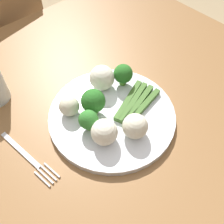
% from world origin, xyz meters
% --- Properties ---
extents(dining_table, '(1.13, 1.08, 0.76)m').
position_xyz_m(dining_table, '(0.00, 0.00, 0.65)').
color(dining_table, olive).
rests_on(dining_table, ground_plane).
extents(chair, '(0.48, 0.48, 0.87)m').
position_xyz_m(chair, '(-0.02, -0.68, 0.50)').
color(chair, '#9E754C').
rests_on(chair, ground_plane).
extents(plate, '(0.28, 0.28, 0.01)m').
position_xyz_m(plate, '(-0.07, -0.06, 0.77)').
color(plate, white).
rests_on(plate, dining_table).
extents(asparagus_bundle, '(0.13, 0.08, 0.01)m').
position_xyz_m(asparagus_bundle, '(-0.12, -0.04, 0.78)').
color(asparagus_bundle, '#3D6626').
rests_on(asparagus_bundle, plate).
extents(broccoli_front_left, '(0.05, 0.05, 0.06)m').
position_xyz_m(broccoli_front_left, '(-0.04, -0.09, 0.81)').
color(broccoli_front_left, '#568E33').
rests_on(broccoli_front_left, plate).
extents(broccoli_outer_edge, '(0.04, 0.04, 0.05)m').
position_xyz_m(broccoli_outer_edge, '(-0.01, -0.06, 0.80)').
color(broccoli_outer_edge, '#609E3D').
rests_on(broccoli_outer_edge, plate).
extents(broccoli_right, '(0.05, 0.05, 0.06)m').
position_xyz_m(broccoli_right, '(-0.15, -0.11, 0.80)').
color(broccoli_right, '#568E33').
rests_on(broccoli_right, plate).
extents(cauliflower_mid, '(0.05, 0.05, 0.05)m').
position_xyz_m(cauliflower_mid, '(-0.01, -0.02, 0.80)').
color(cauliflower_mid, white).
rests_on(cauliflower_mid, plate).
extents(cauliflower_back_right, '(0.06, 0.06, 0.06)m').
position_xyz_m(cauliflower_back_right, '(-0.10, -0.13, 0.80)').
color(cauliflower_back_right, white).
rests_on(cauliflower_back_right, plate).
extents(cauliflower_front, '(0.04, 0.04, 0.04)m').
position_xyz_m(cauliflower_front, '(-0.00, -0.12, 0.79)').
color(cauliflower_front, beige).
rests_on(cauliflower_front, plate).
extents(cauliflower_edge, '(0.05, 0.05, 0.05)m').
position_xyz_m(cauliflower_edge, '(-0.07, 0.01, 0.80)').
color(cauliflower_edge, silver).
rests_on(cauliflower_edge, plate).
extents(fork, '(0.04, 0.17, 0.00)m').
position_xyz_m(fork, '(0.13, -0.10, 0.76)').
color(fork, silver).
rests_on(fork, dining_table).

